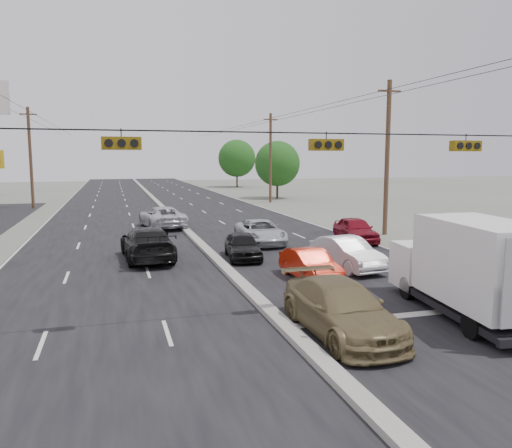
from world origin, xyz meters
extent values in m
plane|color=#606356|center=(0.00, 0.00, 0.00)|extent=(200.00, 200.00, 0.00)
cube|color=black|center=(0.00, 30.00, 0.00)|extent=(20.00, 160.00, 0.02)
cube|color=gray|center=(0.00, 30.00, 0.10)|extent=(0.50, 160.00, 0.20)
cylinder|color=#422D1E|center=(-12.50, 40.00, 5.00)|extent=(0.30, 0.30, 10.00)
cube|color=#422D1E|center=(-12.50, 40.00, 9.30)|extent=(1.60, 0.12, 0.12)
cylinder|color=#422D1E|center=(12.50, 15.00, 5.00)|extent=(0.30, 0.30, 10.00)
cube|color=#422D1E|center=(12.50, 15.00, 9.30)|extent=(1.60, 0.12, 0.12)
cylinder|color=#422D1E|center=(12.50, 40.00, 5.00)|extent=(0.30, 0.30, 10.00)
cube|color=#422D1E|center=(12.50, 40.00, 9.30)|extent=(1.60, 0.12, 0.12)
cylinder|color=black|center=(0.00, 0.00, 5.80)|extent=(25.00, 0.04, 0.04)
cube|color=#72590C|center=(-4.50, 0.00, 5.45)|extent=(1.05, 0.30, 0.35)
cube|color=#72590C|center=(1.50, 0.00, 5.45)|extent=(1.05, 0.30, 0.35)
cube|color=#72590C|center=(6.50, 0.00, 5.45)|extent=(1.05, 0.30, 0.35)
cylinder|color=#382619|center=(15.00, 45.00, 1.26)|extent=(0.28, 0.28, 2.52)
sphere|color=#134312|center=(15.00, 45.00, 4.34)|extent=(5.60, 5.60, 5.60)
cylinder|color=#382619|center=(16.00, 70.00, 1.44)|extent=(0.28, 0.28, 2.88)
sphere|color=#134312|center=(16.00, 70.00, 4.96)|extent=(6.40, 6.40, 6.40)
cube|color=black|center=(5.98, -0.99, 0.40)|extent=(2.83, 6.49, 0.22)
cube|color=white|center=(5.89, -1.70, 1.93)|extent=(2.78, 4.73, 2.51)
cube|color=white|center=(6.26, 1.28, 1.12)|extent=(2.35, 1.96, 1.62)
cylinder|color=black|center=(5.30, 1.17, 0.40)|extent=(0.37, 0.83, 0.81)
cylinder|color=black|center=(7.17, 0.94, 0.40)|extent=(0.37, 0.83, 0.81)
cylinder|color=black|center=(4.80, -2.83, 0.40)|extent=(0.37, 0.83, 0.81)
imported|color=brown|center=(1.40, -1.47, 0.75)|extent=(2.21, 5.21, 1.50)
imported|color=#B41D0B|center=(3.00, 4.77, 0.64)|extent=(1.51, 3.92, 1.27)
imported|color=black|center=(1.40, 9.78, 0.67)|extent=(1.98, 4.06, 1.33)
imported|color=white|center=(5.40, 6.26, 0.72)|extent=(2.05, 4.54, 1.45)
imported|color=#B9BDC2|center=(3.53, 13.82, 0.70)|extent=(2.49, 5.09, 1.39)
imported|color=maroon|center=(9.22, 12.81, 0.74)|extent=(2.26, 4.54, 1.48)
imported|color=black|center=(-3.22, 10.89, 0.83)|extent=(2.63, 5.81, 1.65)
imported|color=silver|center=(-1.40, 22.19, 0.78)|extent=(3.33, 5.92, 1.56)
camera|label=1|loc=(-4.77, -14.10, 5.06)|focal=35.00mm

